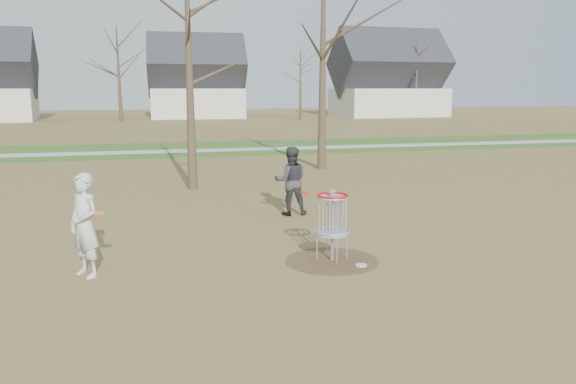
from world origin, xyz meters
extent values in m
plane|color=brown|center=(0.00, 0.00, 0.00)|extent=(160.00, 160.00, 0.00)
cube|color=#2D5119|center=(0.00, 21.00, 0.01)|extent=(160.00, 8.00, 0.01)
cube|color=#9E9E99|center=(0.00, 20.00, 0.01)|extent=(160.00, 1.50, 0.01)
cylinder|color=#47331E|center=(0.00, 0.00, 0.01)|extent=(1.80, 1.80, 0.01)
imported|color=silver|center=(-4.47, 0.20, 0.92)|extent=(0.77, 0.80, 1.84)
imported|color=#333237|center=(0.22, 4.12, 0.89)|extent=(0.94, 0.77, 1.78)
cylinder|color=silver|center=(0.43, -0.45, 0.02)|extent=(0.22, 0.22, 0.02)
cylinder|color=red|center=(0.14, 2.44, 0.88)|extent=(0.23, 0.22, 0.10)
cylinder|color=orange|center=(-4.21, 0.04, 1.16)|extent=(0.22, 0.22, 0.02)
cylinder|color=#9EA3AD|center=(0.00, 0.00, 0.68)|extent=(0.05, 0.05, 1.35)
cylinder|color=#9EA3AD|center=(0.00, 0.00, 0.55)|extent=(0.64, 0.64, 0.04)
torus|color=#9EA3AD|center=(0.00, 0.00, 1.25)|extent=(0.60, 0.60, 0.04)
torus|color=#B10F0B|center=(0.00, 0.00, 1.28)|extent=(0.60, 0.60, 0.04)
cone|color=#382B1E|center=(-2.00, 8.50, 3.75)|extent=(0.32, 0.32, 7.50)
cone|color=#382B1E|center=(3.50, 12.00, 4.25)|extent=(0.36, 0.36, 8.50)
cone|color=#382B1E|center=(-6.00, 48.00, 4.50)|extent=(0.40, 0.40, 9.00)
cone|color=#382B1E|center=(12.00, 47.00, 3.50)|extent=(0.32, 0.32, 7.00)
cone|color=#382B1E|center=(26.00, 49.00, 4.25)|extent=(0.38, 0.38, 8.50)
cube|color=silver|center=(2.00, 54.00, 1.60)|extent=(10.24, 7.34, 3.20)
pyramid|color=#2D2D33|center=(2.00, 54.00, 4.98)|extent=(10.74, 7.36, 3.55)
cube|color=silver|center=(24.00, 52.00, 1.60)|extent=(12.40, 8.62, 3.20)
pyramid|color=#2D2D33|center=(24.00, 52.00, 5.23)|extent=(13.00, 8.65, 4.06)
camera|label=1|loc=(-3.29, -9.86, 3.27)|focal=35.00mm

